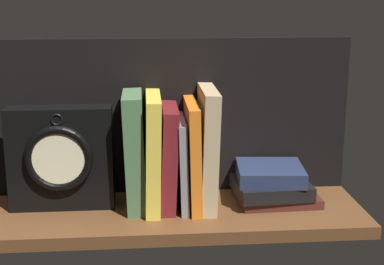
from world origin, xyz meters
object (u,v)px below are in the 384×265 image
object	(u,v)px
book_maroon_dawkins	(169,157)
book_stack_side	(272,184)
book_tan_shortstories	(207,148)
book_yellow_seinlanguage	(153,152)
book_green_romantic	(135,151)
book_orange_pandolfini	(193,154)
framed_clock	(61,158)
book_gray_chess	(182,162)

from	to	relation	value
book_maroon_dawkins	book_stack_side	distance (cm)	22.44
book_tan_shortstories	book_yellow_seinlanguage	bearing A→B (deg)	180.00
book_green_romantic	book_orange_pandolfini	size ratio (longest dim) A/B	1.09
book_tan_shortstories	framed_clock	world-z (taller)	book_tan_shortstories
book_maroon_dawkins	framed_clock	xyz separation A→B (cm)	(-21.60, 0.49, 0.19)
book_yellow_seinlanguage	framed_clock	bearing A→B (deg)	178.46
book_orange_pandolfini	book_stack_side	size ratio (longest dim) A/B	1.22
book_tan_shortstories	book_maroon_dawkins	bearing A→B (deg)	180.00
book_gray_chess	book_orange_pandolfini	world-z (taller)	book_orange_pandolfini
book_orange_pandolfini	framed_clock	distance (cm)	26.41
book_gray_chess	framed_clock	bearing A→B (deg)	178.83
framed_clock	book_yellow_seinlanguage	bearing A→B (deg)	-1.54
book_gray_chess	framed_clock	distance (cm)	24.26
book_stack_side	book_yellow_seinlanguage	bearing A→B (deg)	-179.53
book_maroon_dawkins	book_tan_shortstories	world-z (taller)	book_tan_shortstories
book_green_romantic	framed_clock	size ratio (longest dim) A/B	1.13
book_maroon_dawkins	framed_clock	size ratio (longest dim) A/B	0.99
book_yellow_seinlanguage	book_gray_chess	size ratio (longest dim) A/B	1.26
book_orange_pandolfini	book_stack_side	world-z (taller)	book_orange_pandolfini
book_green_romantic	book_tan_shortstories	bearing A→B (deg)	0.00
book_yellow_seinlanguage	book_maroon_dawkins	xyz separation A→B (cm)	(3.23, 0.00, -1.15)
book_gray_chess	book_yellow_seinlanguage	bearing A→B (deg)	180.00
book_tan_shortstories	book_stack_side	bearing A→B (deg)	0.84
book_stack_side	book_green_romantic	bearing A→B (deg)	-179.59
book_maroon_dawkins	book_stack_side	world-z (taller)	book_maroon_dawkins
book_gray_chess	book_stack_side	xyz separation A→B (cm)	(18.86, 0.20, -5.32)
book_green_romantic	framed_clock	world-z (taller)	book_green_romantic
book_maroon_dawkins	book_stack_side	bearing A→B (deg)	0.54
framed_clock	book_orange_pandolfini	bearing A→B (deg)	-1.07
book_orange_pandolfini	book_tan_shortstories	size ratio (longest dim) A/B	0.89
book_maroon_dawkins	book_green_romantic	bearing A→B (deg)	180.00
book_yellow_seinlanguage	book_maroon_dawkins	world-z (taller)	book_yellow_seinlanguage
book_green_romantic	book_tan_shortstories	distance (cm)	14.57
book_gray_chess	book_tan_shortstories	distance (cm)	5.91
book_yellow_seinlanguage	book_green_romantic	bearing A→B (deg)	180.00
book_green_romantic	book_gray_chess	distance (cm)	9.81
book_green_romantic	book_stack_side	distance (cm)	29.40
framed_clock	book_tan_shortstories	bearing A→B (deg)	-0.97
book_green_romantic	book_orange_pandolfini	bearing A→B (deg)	0.00
book_green_romantic	book_maroon_dawkins	xyz separation A→B (cm)	(6.84, 0.00, -1.39)
framed_clock	book_gray_chess	bearing A→B (deg)	-1.17
book_orange_pandolfini	book_tan_shortstories	world-z (taller)	book_tan_shortstories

